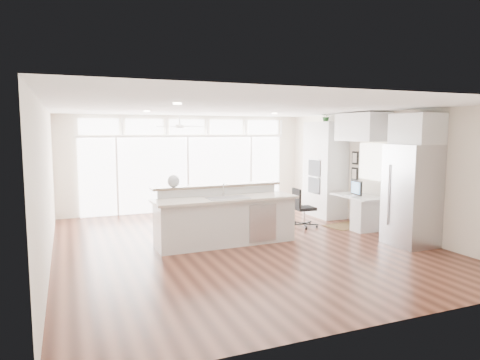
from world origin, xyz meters
name	(u,v)px	position (x,y,z in m)	size (l,w,h in m)	color
floor	(240,244)	(0.00, 0.00, -0.01)	(7.00, 8.00, 0.02)	#3C1B12
ceiling	(240,108)	(0.00, 0.00, 2.70)	(7.00, 8.00, 0.02)	white
wall_back	(187,163)	(0.00, 4.00, 1.35)	(7.00, 0.04, 2.70)	white
wall_front	(375,212)	(0.00, -4.00, 1.35)	(7.00, 0.04, 2.70)	white
wall_left	(47,185)	(-3.50, 0.00, 1.35)	(0.04, 8.00, 2.70)	white
wall_right	(381,171)	(3.50, 0.00, 1.35)	(0.04, 8.00, 2.70)	white
glass_wall	(188,174)	(0.00, 3.94, 1.05)	(5.80, 0.06, 2.08)	white
transom_row	(187,127)	(0.00, 3.94, 2.38)	(5.90, 0.06, 0.40)	white
desk_window	(372,162)	(3.46, 0.30, 1.55)	(0.04, 0.85, 0.85)	white
ceiling_fan	(180,122)	(-0.50, 2.80, 2.48)	(1.16, 1.16, 0.32)	white
recessed_lights	(236,110)	(0.00, 0.20, 2.68)	(3.40, 3.00, 0.02)	beige
oven_cabinet	(325,169)	(3.17, 1.80, 1.25)	(0.64, 1.20, 2.50)	silver
desk_nook	(358,212)	(3.13, 0.30, 0.38)	(0.72, 1.30, 0.76)	silver
upper_cabinets	(363,127)	(3.17, 0.30, 2.35)	(0.64, 1.30, 0.64)	silver
refrigerator	(412,195)	(3.11, -1.35, 1.00)	(0.76, 0.90, 2.00)	#ACABB0
fridge_cabinet	(417,129)	(3.17, -1.35, 2.30)	(0.64, 0.90, 0.60)	silver
framed_photos	(355,166)	(3.46, 0.92, 1.40)	(0.06, 0.22, 0.80)	black
kitchen_island	(226,216)	(-0.27, 0.10, 0.58)	(2.90, 1.09, 1.15)	silver
rug	(346,226)	(2.95, 0.54, 0.01)	(0.93, 0.67, 0.01)	#32210F
office_chair	(304,208)	(1.98, 0.83, 0.46)	(0.48, 0.44, 0.92)	black
fishbowl	(173,181)	(-1.23, 0.47, 1.28)	(0.25, 0.25, 0.25)	silver
monitor	(356,188)	(3.05, 0.30, 0.95)	(0.08, 0.46, 0.38)	black
keyboard	(350,196)	(2.88, 0.30, 0.77)	(0.11, 0.30, 0.01)	silver
potted_plant	(326,117)	(3.17, 1.80, 2.62)	(0.27, 0.30, 0.23)	#245323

